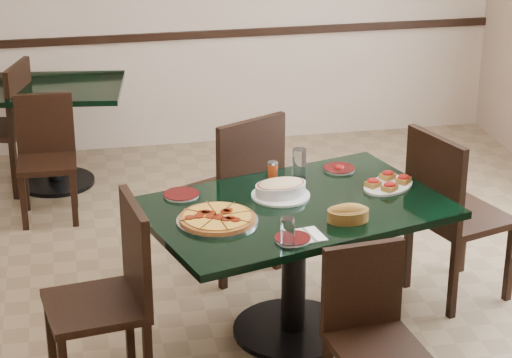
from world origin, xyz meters
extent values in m
plane|color=brown|center=(0.00, 0.00, 0.00)|extent=(5.50, 5.50, 0.00)
plane|color=tan|center=(0.00, -2.75, 1.40)|extent=(5.00, 0.00, 5.00)
cube|color=black|center=(0.00, 2.73, 0.90)|extent=(5.00, 0.03, 0.06)
cube|color=black|center=(0.15, -0.33, 0.73)|extent=(1.72, 1.35, 0.04)
cylinder|color=black|center=(0.15, -0.33, 0.35)|extent=(0.13, 0.13, 0.71)
cylinder|color=black|center=(0.15, -0.33, 0.01)|extent=(0.65, 0.65, 0.03)
cube|color=black|center=(-1.08, 2.07, 0.73)|extent=(1.13, 0.89, 0.04)
cylinder|color=black|center=(-1.08, 2.07, 0.35)|extent=(0.11, 0.11, 0.71)
cylinder|color=black|center=(-1.08, 2.07, 0.01)|extent=(0.56, 0.56, 0.03)
cube|color=black|center=(-0.05, 0.51, 0.48)|extent=(0.63, 0.63, 0.04)
cube|color=black|center=(0.05, 0.32, 0.75)|extent=(0.44, 0.25, 0.50)
cube|color=black|center=(0.04, 0.79, 0.23)|extent=(0.05, 0.05, 0.46)
cube|color=black|center=(0.23, 0.42, 0.23)|extent=(0.05, 0.05, 0.46)
cube|color=black|center=(-0.32, 0.60, 0.23)|extent=(0.05, 0.05, 0.46)
cube|color=black|center=(-0.14, 0.24, 0.23)|extent=(0.05, 0.05, 0.46)
cube|color=black|center=(0.33, -1.18, 0.40)|extent=(0.43, 0.43, 0.04)
cube|color=black|center=(0.31, -1.01, 0.63)|extent=(0.39, 0.08, 0.42)
cube|color=black|center=(1.18, -0.08, 0.48)|extent=(0.59, 0.59, 0.04)
cube|color=black|center=(0.98, -0.15, 0.75)|extent=(0.18, 0.46, 0.50)
cube|color=black|center=(1.44, -0.21, 0.23)|extent=(0.05, 0.05, 0.46)
cube|color=black|center=(1.05, -0.34, 0.23)|extent=(0.05, 0.05, 0.46)
cube|color=black|center=(1.31, 0.17, 0.23)|extent=(0.05, 0.05, 0.46)
cube|color=black|center=(0.92, 0.05, 0.23)|extent=(0.05, 0.05, 0.46)
cube|color=black|center=(-0.90, -0.68, 0.47)|extent=(0.52, 0.52, 0.04)
cube|color=black|center=(-0.69, -0.65, 0.73)|extent=(0.11, 0.46, 0.49)
cube|color=black|center=(-1.12, -0.51, 0.22)|extent=(0.05, 0.05, 0.45)
cube|color=black|center=(-0.73, -0.45, 0.22)|extent=(0.05, 0.05, 0.45)
cube|color=black|center=(-1.12, 1.46, 0.39)|extent=(0.39, 0.39, 0.04)
cube|color=black|center=(-1.11, 1.63, 0.62)|extent=(0.39, 0.05, 0.41)
cube|color=black|center=(-1.28, 1.30, 0.19)|extent=(0.04, 0.04, 0.37)
cube|color=black|center=(-1.28, 1.62, 0.19)|extent=(0.04, 0.04, 0.37)
cube|color=black|center=(-0.96, 1.29, 0.19)|extent=(0.04, 0.04, 0.37)
cube|color=black|center=(-0.95, 1.62, 0.19)|extent=(0.04, 0.04, 0.37)
cube|color=black|center=(-1.28, 2.02, 0.70)|extent=(0.18, 0.43, 0.47)
cube|color=black|center=(-1.23, 2.20, 0.21)|extent=(0.05, 0.05, 0.43)
cube|color=black|center=(-1.35, 1.84, 0.21)|extent=(0.05, 0.05, 0.43)
cylinder|color=silver|center=(-0.27, -0.45, 0.76)|extent=(0.41, 0.41, 0.01)
cylinder|color=#9A4E21|center=(-0.27, -0.45, 0.77)|extent=(0.38, 0.38, 0.02)
cylinder|color=gold|center=(-0.27, -0.45, 0.78)|extent=(0.34, 0.34, 0.01)
cylinder|color=silver|center=(0.10, -0.20, 0.76)|extent=(0.31, 0.31, 0.01)
ellipsoid|color=#CCBB8C|center=(0.10, -0.20, 0.82)|extent=(0.27, 0.21, 0.04)
ellipsoid|color=olive|center=(0.36, -0.57, 0.81)|extent=(0.18, 0.09, 0.08)
cylinder|color=silver|center=(0.05, -0.73, 0.76)|extent=(0.17, 0.17, 0.01)
cylinder|color=#330304|center=(0.05, -0.73, 0.76)|extent=(0.17, 0.17, 0.00)
cylinder|color=silver|center=(0.51, 0.10, 0.76)|extent=(0.17, 0.17, 0.01)
cylinder|color=#330304|center=(0.51, 0.10, 0.76)|extent=(0.18, 0.18, 0.00)
ellipsoid|color=#95070B|center=(0.51, 0.10, 0.77)|extent=(0.05, 0.05, 0.03)
cylinder|color=silver|center=(-0.40, -0.09, 0.76)|extent=(0.18, 0.18, 0.01)
cylinder|color=#330304|center=(-0.40, -0.09, 0.76)|extent=(0.19, 0.19, 0.00)
cube|color=white|center=(0.12, -0.70, 0.75)|extent=(0.19, 0.19, 0.00)
cube|color=silver|center=(0.14, -0.70, 0.76)|extent=(0.04, 0.16, 0.00)
cylinder|color=silver|center=(0.26, 0.04, 0.83)|extent=(0.08, 0.08, 0.16)
cylinder|color=silver|center=(0.01, -0.79, 0.82)|extent=(0.07, 0.07, 0.14)
cylinder|color=#B13D12|center=(0.12, 0.06, 0.79)|extent=(0.05, 0.05, 0.08)
cylinder|color=silver|center=(0.12, 0.06, 0.84)|extent=(0.05, 0.05, 0.01)
camera|label=1|loc=(-0.96, -4.88, 2.80)|focal=70.00mm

